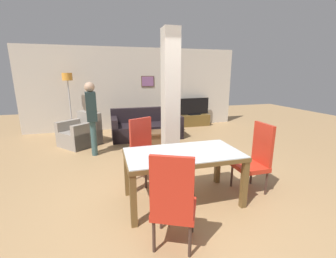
{
  "coord_description": "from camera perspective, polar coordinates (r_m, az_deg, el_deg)",
  "views": [
    {
      "loc": [
        -1.03,
        -2.86,
        1.86
      ],
      "look_at": [
        0.0,
        0.8,
        0.92
      ],
      "focal_mm": 24.0,
      "sensor_mm": 36.0,
      "label": 1
    }
  ],
  "objects": [
    {
      "name": "ground_plane",
      "position": [
        3.56,
        3.67,
        -17.6
      ],
      "size": [
        18.0,
        18.0,
        0.0
      ],
      "primitive_type": "plane",
      "color": "tan"
    },
    {
      "name": "back_wall",
      "position": [
        7.85,
        -8.24,
        10.06
      ],
      "size": [
        7.2,
        0.09,
        2.7
      ],
      "color": "beige",
      "rests_on": "ground_plane"
    },
    {
      "name": "divider_pillar",
      "position": [
        4.53,
        0.61,
        7.46
      ],
      "size": [
        0.31,
        0.36,
        2.7
      ],
      "color": "beige",
      "rests_on": "ground_plane"
    },
    {
      "name": "dining_table",
      "position": [
        3.28,
        3.83,
        -8.52
      ],
      "size": [
        1.65,
        0.88,
        0.77
      ],
      "color": "brown",
      "rests_on": "ground_plane"
    },
    {
      "name": "dining_chair_far_left",
      "position": [
        3.98,
        -5.95,
        -5.11
      ],
      "size": [
        0.61,
        0.61,
        1.11
      ],
      "rotation": [
        0.0,
        0.0,
        -2.69
      ],
      "color": "red",
      "rests_on": "ground_plane"
    },
    {
      "name": "dining_chair_near_left",
      "position": [
        2.45,
        1.34,
        -17.84
      ],
      "size": [
        0.61,
        0.61,
        1.11
      ],
      "rotation": [
        0.0,
        0.0,
        -0.44
      ],
      "color": "red",
      "rests_on": "ground_plane"
    },
    {
      "name": "dining_chair_head_right",
      "position": [
        3.86,
        21.36,
        -6.63
      ],
      "size": [
        0.46,
        0.46,
        1.11
      ],
      "rotation": [
        0.0,
        0.0,
        1.57
      ],
      "color": "red",
      "rests_on": "ground_plane"
    },
    {
      "name": "sofa",
      "position": [
        6.71,
        -5.51,
        0.32
      ],
      "size": [
        2.01,
        0.92,
        0.85
      ],
      "rotation": [
        0.0,
        0.0,
        3.14
      ],
      "color": "black",
      "rests_on": "ground_plane"
    },
    {
      "name": "armchair",
      "position": [
        6.39,
        -21.24,
        -1.23
      ],
      "size": [
        1.18,
        1.18,
        0.85
      ],
      "rotation": [
        0.0,
        0.0,
        2.28
      ],
      "color": "gray",
      "rests_on": "ground_plane"
    },
    {
      "name": "coffee_table",
      "position": [
        5.83,
        -3.1,
        -2.55
      ],
      "size": [
        0.79,
        0.48,
        0.41
      ],
      "color": "brown",
      "rests_on": "ground_plane"
    },
    {
      "name": "bottle",
      "position": [
        5.74,
        -5.06,
        0.4
      ],
      "size": [
        0.07,
        0.07,
        0.3
      ],
      "color": "#B2B7BC",
      "rests_on": "coffee_table"
    },
    {
      "name": "tv_stand",
      "position": [
        8.27,
        6.65,
        2.25
      ],
      "size": [
        1.09,
        0.4,
        0.4
      ],
      "color": "brown",
      "rests_on": "ground_plane"
    },
    {
      "name": "tv_screen",
      "position": [
        8.18,
        6.74,
        5.65
      ],
      "size": [
        1.11,
        0.24,
        0.6
      ],
      "rotation": [
        0.0,
        0.0,
        3.24
      ],
      "color": "black",
      "rests_on": "tv_stand"
    },
    {
      "name": "floor_lamp",
      "position": [
        7.42,
        -24.09,
        10.5
      ],
      "size": [
        0.29,
        0.29,
        1.88
      ],
      "color": "#B7B7BC",
      "rests_on": "ground_plane"
    },
    {
      "name": "standing_person",
      "position": [
        5.41,
        -18.82,
        3.69
      ],
      "size": [
        0.25,
        0.4,
        1.68
      ],
      "rotation": [
        0.0,
        0.0,
        -1.48
      ],
      "color": "#375657",
      "rests_on": "ground_plane"
    }
  ]
}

